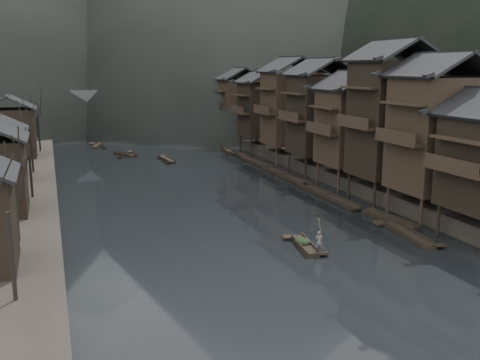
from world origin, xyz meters
name	(u,v)px	position (x,y,z in m)	size (l,w,h in m)	color
water	(252,233)	(0.00, 0.00, 0.00)	(300.00, 300.00, 0.00)	black
right_bank	(358,141)	(35.00, 40.00, 0.90)	(40.00, 200.00, 1.80)	#2D2823
stilt_houses	(328,105)	(17.28, 19.03, 8.95)	(9.00, 67.60, 16.46)	black
bare_trees	(33,132)	(-17.00, 22.72, 6.51)	(3.86, 72.15, 7.73)	black
moored_sampans	(292,179)	(12.04, 17.97, 0.20)	(2.94, 55.70, 0.47)	black
midriver_boats	(127,147)	(-3.22, 51.07, 0.20)	(10.40, 38.31, 0.45)	black
stone_bridge	(127,109)	(0.00, 72.00, 5.11)	(40.00, 6.00, 9.00)	#4C4C4F
hero_sampan	(304,245)	(2.47, -4.80, 0.20)	(1.80, 5.03, 0.44)	black
cargo_heap	(303,237)	(2.43, -4.58, 0.76)	(1.09, 1.43, 0.66)	black
boatman	(319,238)	(2.77, -6.51, 1.23)	(0.58, 0.38, 1.58)	slate
bamboo_pole	(322,205)	(2.97, -6.51, 3.75)	(0.06, 0.06, 4.06)	#8C7A51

